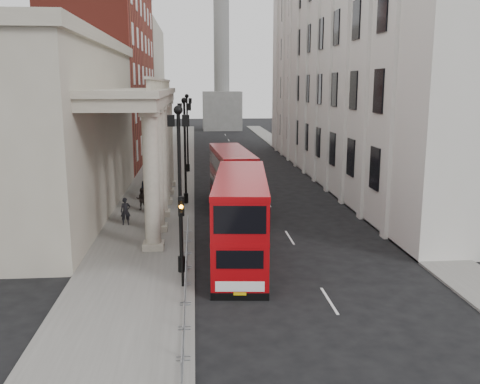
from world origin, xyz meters
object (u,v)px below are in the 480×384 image
at_px(monument_column, 222,52).
at_px(pedestrian_a, 126,211).
at_px(pedestrian_b, 142,199).
at_px(bus_far, 232,177).
at_px(lamp_post_south, 180,178).
at_px(lamp_post_north, 187,127).
at_px(lamp_post_mid, 185,143).
at_px(bus_near, 241,217).
at_px(pedestrian_c, 145,191).
at_px(traffic_light, 182,225).

bearing_deg(monument_column, pedestrian_a, -97.67).
bearing_deg(pedestrian_b, bus_far, -171.93).
height_order(lamp_post_south, lamp_post_north, same).
relative_size(lamp_post_mid, bus_near, 0.75).
relative_size(bus_near, pedestrian_c, 6.55).
bearing_deg(traffic_light, monument_column, 85.87).
bearing_deg(bus_near, traffic_light, -123.89).
relative_size(lamp_post_mid, pedestrian_b, 4.99).
bearing_deg(bus_far, pedestrian_c, 160.55).
bearing_deg(bus_near, lamp_post_south, -146.07).
relative_size(lamp_post_south, bus_far, 0.80).
height_order(lamp_post_north, pedestrian_a, lamp_post_north).
bearing_deg(pedestrian_c, pedestrian_a, -64.05).
bearing_deg(bus_near, pedestrian_c, 118.39).
height_order(bus_near, pedestrian_c, bus_near).
bearing_deg(bus_far, lamp_post_north, 98.24).
height_order(lamp_post_mid, bus_near, lamp_post_mid).
bearing_deg(traffic_light, lamp_post_south, 92.84).
bearing_deg(lamp_post_mid, pedestrian_b, -148.50).
bearing_deg(lamp_post_south, bus_near, 28.52).
height_order(lamp_post_north, pedestrian_c, lamp_post_north).
height_order(monument_column, lamp_post_north, monument_column).
height_order(lamp_post_mid, pedestrian_b, lamp_post_mid).
height_order(bus_near, pedestrian_b, bus_near).
relative_size(monument_column, bus_far, 5.18).
xyz_separation_m(lamp_post_south, traffic_light, (0.10, -2.02, -1.80)).
relative_size(traffic_light, pedestrian_a, 2.32).
bearing_deg(pedestrian_a, lamp_post_south, -76.81).
relative_size(lamp_post_south, lamp_post_mid, 1.00).
distance_m(bus_near, pedestrian_a, 10.72).
bearing_deg(pedestrian_b, traffic_light, 100.99).
distance_m(bus_far, pedestrian_a, 9.41).
distance_m(lamp_post_south, pedestrian_b, 14.90).
xyz_separation_m(lamp_post_north, traffic_light, (0.10, -34.02, -1.80)).
bearing_deg(traffic_light, bus_near, 50.70).
distance_m(lamp_post_mid, pedestrian_c, 5.27).
xyz_separation_m(lamp_post_south, pedestrian_c, (-3.34, 17.03, -3.94)).
bearing_deg(traffic_light, pedestrian_a, 109.24).
height_order(traffic_light, bus_near, bus_near).
xyz_separation_m(lamp_post_south, bus_near, (3.16, 1.71, -2.45)).
distance_m(traffic_light, bus_far, 17.47).
distance_m(monument_column, bus_near, 87.41).
height_order(bus_far, pedestrian_a, bus_far).
xyz_separation_m(monument_column, bus_far, (-3.00, -72.92, -13.65)).
bearing_deg(pedestrian_c, lamp_post_north, 108.17).
bearing_deg(pedestrian_a, bus_near, -57.16).
bearing_deg(lamp_post_north, monument_column, 83.28).
relative_size(lamp_post_north, pedestrian_a, 4.50).
bearing_deg(pedestrian_c, monument_column, 112.76).
bearing_deg(pedestrian_c, lamp_post_south, -48.18).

